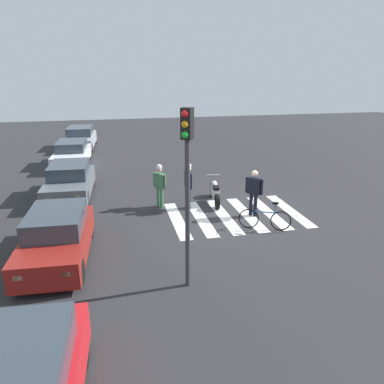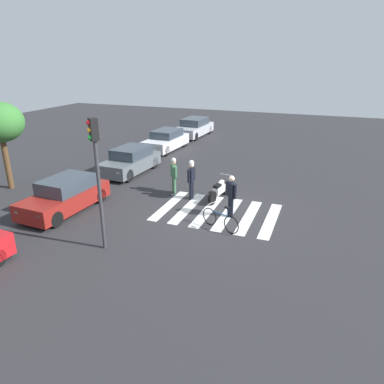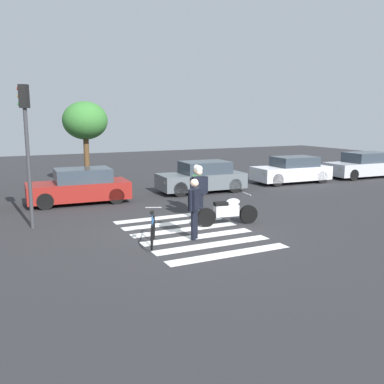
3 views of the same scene
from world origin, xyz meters
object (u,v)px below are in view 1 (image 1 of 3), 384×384
object	(u,v)px
leaning_bicycle	(265,219)
officer_by_motorcycle	(188,182)
car_grey_coupe	(70,181)
traffic_light_pole	(187,173)
car_maroon_wagon	(57,237)
car_silver_sedan	(80,138)
pedestrian_bystander	(160,183)
car_white_van	(72,154)
officer_on_foot	(254,190)
police_motorcycle	(215,192)

from	to	relation	value
leaning_bicycle	officer_by_motorcycle	bearing A→B (deg)	40.20
car_grey_coupe	traffic_light_pole	size ratio (longest dim) A/B	0.92
leaning_bicycle	officer_by_motorcycle	size ratio (longest dim) A/B	0.89
leaning_bicycle	car_maroon_wagon	distance (m)	6.74
car_silver_sedan	pedestrian_bystander	bearing A→B (deg)	-163.61
car_silver_sedan	traffic_light_pole	bearing A→B (deg)	-168.85
car_maroon_wagon	traffic_light_pole	world-z (taller)	traffic_light_pole
leaning_bicycle	car_maroon_wagon	bearing A→B (deg)	95.29
leaning_bicycle	car_maroon_wagon	size ratio (longest dim) A/B	0.40
officer_by_motorcycle	car_white_van	distance (m)	9.62
officer_on_foot	car_silver_sedan	size ratio (longest dim) A/B	0.39
police_motorcycle	pedestrian_bystander	size ratio (longest dim) A/B	1.19
car_white_van	officer_by_motorcycle	bearing A→B (deg)	-148.37
officer_on_foot	car_grey_coupe	xyz separation A→B (m)	(3.85, 6.89, -0.34)
officer_by_motorcycle	car_maroon_wagon	world-z (taller)	officer_by_motorcycle
car_silver_sedan	car_grey_coupe	bearing A→B (deg)	-178.94
leaning_bicycle	car_maroon_wagon	world-z (taller)	car_maroon_wagon
officer_by_motorcycle	car_grey_coupe	size ratio (longest dim) A/B	0.45
officer_on_foot	officer_by_motorcycle	xyz separation A→B (m)	(1.29, 2.22, 0.07)
leaning_bicycle	officer_on_foot	size ratio (longest dim) A/B	0.93
police_motorcycle	car_maroon_wagon	size ratio (longest dim) A/B	0.51
police_motorcycle	officer_by_motorcycle	xyz separation A→B (m)	(-0.43, 1.22, 0.64)
car_maroon_wagon	car_grey_coupe	size ratio (longest dim) A/B	1.00
car_white_van	traffic_light_pole	bearing A→B (deg)	-164.10
officer_on_foot	pedestrian_bystander	xyz separation A→B (m)	(1.72, 3.28, -0.01)
officer_by_motorcycle	traffic_light_pole	xyz separation A→B (m)	(-5.39, 1.18, 1.90)
police_motorcycle	officer_on_foot	distance (m)	2.07
officer_by_motorcycle	pedestrian_bystander	bearing A→B (deg)	67.82
officer_on_foot	car_silver_sedan	distance (m)	16.30
police_motorcycle	car_white_van	size ratio (longest dim) A/B	0.50
officer_by_motorcycle	car_white_van	bearing A→B (deg)	31.63
pedestrian_bystander	traffic_light_pole	distance (m)	6.15
officer_on_foot	officer_by_motorcycle	bearing A→B (deg)	59.82
car_grey_coupe	traffic_light_pole	bearing A→B (deg)	-156.24
car_maroon_wagon	car_grey_coupe	bearing A→B (deg)	1.25
pedestrian_bystander	car_grey_coupe	xyz separation A→B (m)	(2.12, 3.61, -0.33)
car_silver_sedan	officer_by_motorcycle	bearing A→B (deg)	-159.98
police_motorcycle	leaning_bicycle	bearing A→B (deg)	-162.60
police_motorcycle	leaning_bicycle	world-z (taller)	police_motorcycle
police_motorcycle	traffic_light_pole	size ratio (longest dim) A/B	0.47
traffic_light_pole	car_white_van	bearing A→B (deg)	15.90
police_motorcycle	traffic_light_pole	distance (m)	6.78
officer_by_motorcycle	car_silver_sedan	xyz separation A→B (m)	(13.38, 4.87, -0.40)
officer_on_foot	car_maroon_wagon	world-z (taller)	officer_on_foot
leaning_bicycle	car_silver_sedan	xyz separation A→B (m)	(15.92, 7.03, 0.30)
leaning_bicycle	car_white_van	size ratio (longest dim) A/B	0.39
car_silver_sedan	car_maroon_wagon	bearing A→B (deg)	-178.87
leaning_bicycle	officer_on_foot	world-z (taller)	officer_on_foot
car_grey_coupe	officer_by_motorcycle	bearing A→B (deg)	-118.69
officer_by_motorcycle	car_silver_sedan	world-z (taller)	officer_by_motorcycle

